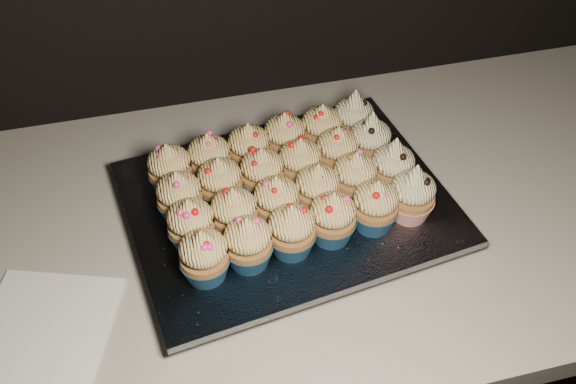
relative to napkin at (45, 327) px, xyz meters
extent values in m
cube|color=black|center=(0.56, 0.12, -0.47)|extent=(2.40, 0.60, 0.86)
cube|color=beige|center=(0.56, 0.12, -0.02)|extent=(2.44, 0.64, 0.04)
cube|color=white|center=(0.00, 0.00, 0.00)|extent=(0.21, 0.21, 0.00)
cube|color=black|center=(0.34, 0.11, 0.01)|extent=(0.45, 0.36, 0.02)
cube|color=silver|center=(0.34, 0.11, 0.03)|extent=(0.48, 0.40, 0.01)
cone|color=navy|center=(0.21, 0.01, 0.05)|extent=(0.06, 0.06, 0.03)
ellipsoid|color=#FFD680|center=(0.21, 0.01, 0.09)|extent=(0.06, 0.06, 0.04)
cone|color=#FFD680|center=(0.21, 0.01, 0.11)|extent=(0.03, 0.03, 0.02)
cone|color=navy|center=(0.27, 0.01, 0.05)|extent=(0.06, 0.06, 0.03)
ellipsoid|color=#FFD680|center=(0.27, 0.01, 0.09)|extent=(0.06, 0.06, 0.04)
cone|color=#FFD680|center=(0.27, 0.01, 0.11)|extent=(0.03, 0.03, 0.02)
cone|color=navy|center=(0.32, 0.02, 0.05)|extent=(0.06, 0.06, 0.03)
ellipsoid|color=#FFD680|center=(0.32, 0.02, 0.09)|extent=(0.06, 0.06, 0.04)
cone|color=#FFD680|center=(0.32, 0.02, 0.11)|extent=(0.03, 0.03, 0.02)
cone|color=navy|center=(0.38, 0.03, 0.05)|extent=(0.06, 0.06, 0.03)
ellipsoid|color=#FFD680|center=(0.38, 0.03, 0.09)|extent=(0.06, 0.06, 0.04)
cone|color=#FFD680|center=(0.38, 0.03, 0.11)|extent=(0.03, 0.03, 0.02)
cone|color=navy|center=(0.44, 0.04, 0.05)|extent=(0.06, 0.06, 0.03)
ellipsoid|color=#FFD680|center=(0.44, 0.04, 0.09)|extent=(0.06, 0.06, 0.04)
cone|color=#FFD680|center=(0.44, 0.04, 0.11)|extent=(0.03, 0.03, 0.02)
cone|color=#B12518|center=(0.50, 0.04, 0.05)|extent=(0.06, 0.06, 0.03)
ellipsoid|color=beige|center=(0.50, 0.04, 0.09)|extent=(0.06, 0.06, 0.04)
cone|color=beige|center=(0.50, 0.04, 0.11)|extent=(0.03, 0.03, 0.03)
cone|color=navy|center=(0.20, 0.06, 0.05)|extent=(0.06, 0.06, 0.03)
ellipsoid|color=#FFD680|center=(0.20, 0.06, 0.09)|extent=(0.06, 0.06, 0.04)
cone|color=#FFD680|center=(0.20, 0.06, 0.11)|extent=(0.03, 0.03, 0.02)
cone|color=navy|center=(0.26, 0.07, 0.05)|extent=(0.06, 0.06, 0.03)
ellipsoid|color=#FFD680|center=(0.26, 0.07, 0.09)|extent=(0.06, 0.06, 0.04)
cone|color=#FFD680|center=(0.26, 0.07, 0.11)|extent=(0.03, 0.03, 0.02)
cone|color=navy|center=(0.32, 0.08, 0.05)|extent=(0.06, 0.06, 0.03)
ellipsoid|color=#FFD680|center=(0.32, 0.08, 0.09)|extent=(0.06, 0.06, 0.04)
cone|color=#FFD680|center=(0.32, 0.08, 0.11)|extent=(0.03, 0.03, 0.02)
cone|color=navy|center=(0.38, 0.08, 0.05)|extent=(0.06, 0.06, 0.03)
ellipsoid|color=#FFD680|center=(0.38, 0.08, 0.09)|extent=(0.06, 0.06, 0.04)
cone|color=#FFD680|center=(0.38, 0.08, 0.11)|extent=(0.03, 0.03, 0.02)
cone|color=navy|center=(0.43, 0.09, 0.05)|extent=(0.06, 0.06, 0.03)
ellipsoid|color=#FFD680|center=(0.43, 0.09, 0.09)|extent=(0.06, 0.06, 0.04)
cone|color=#FFD680|center=(0.43, 0.09, 0.11)|extent=(0.03, 0.03, 0.02)
cone|color=#B12518|center=(0.49, 0.10, 0.05)|extent=(0.06, 0.06, 0.03)
ellipsoid|color=beige|center=(0.49, 0.10, 0.09)|extent=(0.06, 0.06, 0.04)
cone|color=beige|center=(0.49, 0.10, 0.11)|extent=(0.03, 0.03, 0.03)
cone|color=navy|center=(0.19, 0.12, 0.05)|extent=(0.06, 0.06, 0.03)
ellipsoid|color=#FFD680|center=(0.19, 0.12, 0.09)|extent=(0.06, 0.06, 0.04)
cone|color=#FFD680|center=(0.19, 0.12, 0.11)|extent=(0.03, 0.03, 0.02)
cone|color=navy|center=(0.25, 0.13, 0.05)|extent=(0.06, 0.06, 0.03)
ellipsoid|color=#FFD680|center=(0.25, 0.13, 0.09)|extent=(0.06, 0.06, 0.04)
cone|color=#FFD680|center=(0.25, 0.13, 0.11)|extent=(0.03, 0.03, 0.02)
cone|color=navy|center=(0.31, 0.13, 0.05)|extent=(0.06, 0.06, 0.03)
ellipsoid|color=#FFD680|center=(0.31, 0.13, 0.09)|extent=(0.06, 0.06, 0.04)
cone|color=#FFD680|center=(0.31, 0.13, 0.11)|extent=(0.03, 0.03, 0.02)
cone|color=navy|center=(0.37, 0.14, 0.05)|extent=(0.06, 0.06, 0.03)
ellipsoid|color=#FFD680|center=(0.37, 0.14, 0.09)|extent=(0.06, 0.06, 0.04)
cone|color=#FFD680|center=(0.37, 0.14, 0.11)|extent=(0.03, 0.03, 0.02)
cone|color=navy|center=(0.43, 0.15, 0.05)|extent=(0.06, 0.06, 0.03)
ellipsoid|color=#FFD680|center=(0.43, 0.15, 0.09)|extent=(0.06, 0.06, 0.04)
cone|color=#FFD680|center=(0.43, 0.15, 0.11)|extent=(0.03, 0.03, 0.02)
cone|color=#B12518|center=(0.48, 0.16, 0.05)|extent=(0.06, 0.06, 0.03)
ellipsoid|color=beige|center=(0.48, 0.16, 0.09)|extent=(0.06, 0.06, 0.04)
cone|color=beige|center=(0.48, 0.16, 0.11)|extent=(0.03, 0.03, 0.03)
cone|color=navy|center=(0.19, 0.17, 0.05)|extent=(0.06, 0.06, 0.03)
ellipsoid|color=#FFD680|center=(0.19, 0.17, 0.09)|extent=(0.06, 0.06, 0.04)
cone|color=#FFD680|center=(0.19, 0.17, 0.11)|extent=(0.03, 0.03, 0.02)
cone|color=navy|center=(0.24, 0.18, 0.05)|extent=(0.06, 0.06, 0.03)
ellipsoid|color=#FFD680|center=(0.24, 0.18, 0.09)|extent=(0.06, 0.06, 0.04)
cone|color=#FFD680|center=(0.24, 0.18, 0.11)|extent=(0.03, 0.03, 0.02)
cone|color=navy|center=(0.30, 0.19, 0.05)|extent=(0.06, 0.06, 0.03)
ellipsoid|color=#FFD680|center=(0.30, 0.19, 0.09)|extent=(0.06, 0.06, 0.04)
cone|color=#FFD680|center=(0.30, 0.19, 0.11)|extent=(0.03, 0.03, 0.02)
cone|color=navy|center=(0.36, 0.20, 0.05)|extent=(0.06, 0.06, 0.03)
ellipsoid|color=#FFD680|center=(0.36, 0.20, 0.09)|extent=(0.06, 0.06, 0.04)
cone|color=#FFD680|center=(0.36, 0.20, 0.11)|extent=(0.03, 0.03, 0.02)
cone|color=navy|center=(0.42, 0.21, 0.05)|extent=(0.06, 0.06, 0.03)
ellipsoid|color=#FFD680|center=(0.42, 0.21, 0.09)|extent=(0.06, 0.06, 0.04)
cone|color=#FFD680|center=(0.42, 0.21, 0.11)|extent=(0.03, 0.03, 0.02)
cone|color=#B12518|center=(0.47, 0.22, 0.05)|extent=(0.06, 0.06, 0.03)
ellipsoid|color=beige|center=(0.47, 0.22, 0.09)|extent=(0.06, 0.06, 0.04)
cone|color=beige|center=(0.47, 0.22, 0.11)|extent=(0.03, 0.03, 0.03)
camera|label=1|loc=(0.19, -0.51, 0.69)|focal=40.00mm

